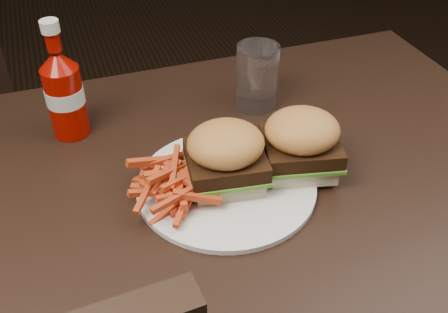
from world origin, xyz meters
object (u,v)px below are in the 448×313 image
object	(u,v)px
dining_table	(183,218)
ketchup_bottle	(66,102)
tumbler	(257,77)
plate	(226,185)

from	to	relation	value
dining_table	ketchup_bottle	bearing A→B (deg)	117.71
tumbler	plate	bearing A→B (deg)	-122.76
tumbler	ketchup_bottle	bearing A→B (deg)	176.54
dining_table	plate	world-z (taller)	plate
dining_table	tumbler	xyz separation A→B (m)	(0.20, 0.21, 0.08)
plate	tumbler	world-z (taller)	tumbler
dining_table	ketchup_bottle	xyz separation A→B (m)	(-0.12, 0.23, 0.08)
ketchup_bottle	dining_table	bearing A→B (deg)	-62.29
plate	ketchup_bottle	bearing A→B (deg)	132.29
dining_table	ketchup_bottle	world-z (taller)	ketchup_bottle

